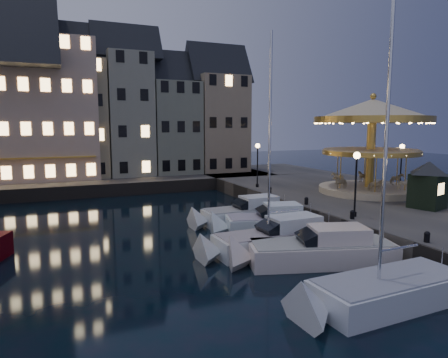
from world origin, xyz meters
name	(u,v)px	position (x,y,z in m)	size (l,w,h in m)	color
ground	(263,254)	(0.00, 0.00, 0.00)	(160.00, 160.00, 0.00)	black
quay_east	(378,204)	(14.00, 6.00, 0.65)	(16.00, 56.00, 1.30)	#474442
quay_north	(81,184)	(-8.00, 28.00, 0.65)	(44.00, 12.00, 1.30)	#474442
quaywall_e	(295,212)	(6.00, 6.00, 0.65)	(0.15, 44.00, 1.30)	#47423A
quaywall_n	(105,191)	(-6.00, 22.00, 0.65)	(48.00, 0.15, 1.30)	#47423A
streetlamp_b	(356,175)	(7.20, 1.00, 4.02)	(0.44, 0.44, 4.17)	black
streetlamp_c	(258,159)	(7.20, 14.50, 4.02)	(0.44, 0.44, 4.17)	black
streetlamp_d	(401,160)	(18.50, 8.00, 4.02)	(0.44, 0.44, 4.17)	black
bollard_a	(427,236)	(6.60, -5.00, 1.60)	(0.30, 0.30, 0.57)	black
bollard_b	(352,214)	(6.60, 0.50, 1.60)	(0.30, 0.30, 0.57)	black
bollard_c	(306,200)	(6.60, 5.50, 1.60)	(0.30, 0.30, 0.57)	black
bollard_d	(270,190)	(6.60, 11.00, 1.60)	(0.30, 0.30, 0.57)	black
townhouse_nb	(17,115)	(-14.05, 30.00, 8.28)	(6.16, 8.00, 13.80)	tan
townhouse_nc	(76,111)	(-8.00, 30.00, 8.78)	(6.82, 8.00, 14.80)	gray
townhouse_nd	(127,107)	(-2.25, 30.00, 9.28)	(5.50, 8.00, 15.80)	gray
townhouse_ne	(172,120)	(3.20, 30.00, 7.78)	(6.16, 8.00, 12.80)	gray
townhouse_nf	(217,117)	(9.25, 30.00, 8.28)	(6.82, 8.00, 13.80)	gray
hotel_corner	(17,101)	(-14.00, 30.00, 9.78)	(17.60, 9.00, 16.80)	#D0B097
motorboat_a	(380,294)	(1.10, -7.56, 0.54)	(7.73, 2.81, 12.92)	silver
motorboat_b	(314,252)	(1.65, -2.41, 0.64)	(8.58, 4.69, 2.15)	beige
motorboat_c	(274,240)	(0.79, 0.21, 0.68)	(8.82, 2.53, 11.71)	silver
motorboat_d	(266,223)	(2.29, 3.90, 0.64)	(7.17, 3.87, 2.15)	silver
motorboat_e	(244,215)	(2.10, 6.84, 0.64)	(7.90, 2.43, 2.15)	silver
carousel	(372,128)	(14.73, 7.85, 6.94)	(9.79, 9.79, 8.56)	#C9B68F
ticket_kiosk	(429,177)	(13.78, 1.10, 3.55)	(3.24, 3.24, 3.79)	black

